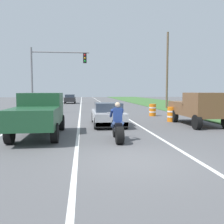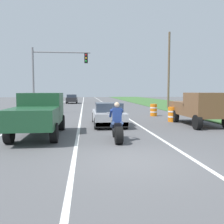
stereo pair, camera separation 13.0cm
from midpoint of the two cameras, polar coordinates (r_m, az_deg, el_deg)
name	(u,v)px [view 2 (the right image)]	position (r m, az deg, el deg)	size (l,w,h in m)	color
ground_plane	(134,160)	(7.72, 5.53, -10.83)	(160.00, 160.00, 0.00)	#565659
lane_stripe_left_solid	(48,111)	(27.64, -14.20, 0.32)	(0.14, 120.00, 0.01)	white
lane_stripe_right_solid	(115,110)	(27.56, 0.79, 0.45)	(0.14, 120.00, 0.01)	white
lane_stripe_centre_dashed	(82,110)	(27.36, -6.72, 0.39)	(0.14, 120.00, 0.01)	white
grass_verge_right	(203,109)	(30.48, 20.03, 0.63)	(10.00, 120.00, 0.06)	#3D6B33
motorcycle_with_rider	(117,127)	(10.42, 1.47, -3.41)	(0.70, 2.21, 1.62)	black
sports_car_silver	(108,115)	(15.28, -0.57, -0.66)	(1.84, 4.30, 1.37)	#B7B7BC
pickup_truck_left_lane_dark_green	(39,112)	(12.00, -15.93, -0.04)	(2.02, 4.80, 1.98)	#1E4C2D
pickup_truck_right_shoulder_brown	(199,107)	(16.16, 19.20, 1.07)	(2.02, 4.80, 1.98)	brown
traffic_light_mast_near	(52,69)	(24.02, -13.31, 9.34)	(5.30, 0.34, 6.00)	gray
utility_pole_roadside	(169,71)	(30.66, 12.82, 9.09)	(0.24, 0.24, 8.90)	brown
construction_barrel_nearest	(172,114)	(17.55, 13.65, -0.50)	(0.58, 0.58, 1.00)	orange
construction_barrel_mid	(154,110)	(21.21, 9.55, 0.45)	(0.58, 0.58, 1.00)	orange
distant_car_far_ahead	(72,99)	(42.97, -8.97, 2.97)	(1.80, 4.00, 1.50)	#262628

